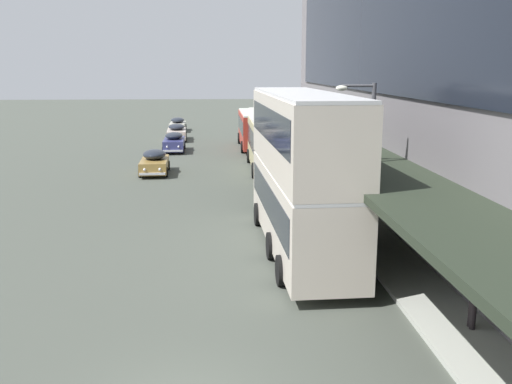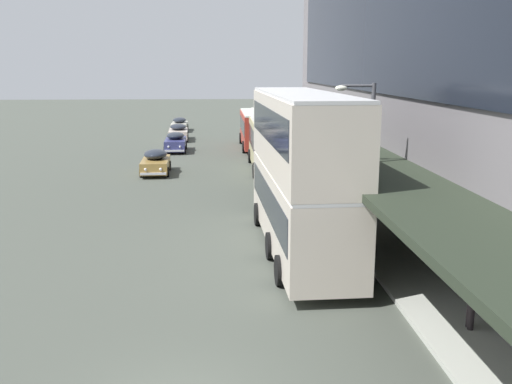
% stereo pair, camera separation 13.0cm
% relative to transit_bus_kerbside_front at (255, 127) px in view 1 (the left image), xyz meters
% --- Properties ---
extents(transit_bus_kerbside_front, '(2.88, 9.39, 3.17)m').
position_rel_transit_bus_kerbside_front_xyz_m(transit_bus_kerbside_front, '(0.00, 0.00, 0.00)').
color(transit_bus_kerbside_front, '#B53529').
rests_on(transit_bus_kerbside_front, ground).
extents(transit_bus_kerbside_rear, '(2.75, 9.38, 3.45)m').
position_rel_transit_bus_kerbside_front_xyz_m(transit_bus_kerbside_rear, '(0.26, -10.98, 0.15)').
color(transit_bus_kerbside_rear, tan).
rests_on(transit_bus_kerbside_rear, ground).
extents(transit_bus_kerbside_far, '(3.01, 11.29, 6.01)m').
position_rel_transit_bus_kerbside_front_xyz_m(transit_bus_kerbside_far, '(-0.13, -28.75, 1.42)').
color(transit_bus_kerbside_far, beige).
rests_on(transit_bus_kerbside_far, ground).
extents(sedan_second_near, '(1.90, 4.53, 1.60)m').
position_rel_transit_bus_kerbside_front_xyz_m(sedan_second_near, '(-6.95, -1.61, -1.03)').
color(sedan_second_near, navy).
rests_on(sedan_second_near, ground).
extents(sedan_oncoming_front, '(1.98, 4.41, 1.59)m').
position_rel_transit_bus_kerbside_front_xyz_m(sedan_oncoming_front, '(-7.47, -11.85, -1.05)').
color(sedan_oncoming_front, olive).
rests_on(sedan_oncoming_front, ground).
extents(sedan_lead_mid, '(2.08, 4.86, 1.57)m').
position_rel_transit_bus_kerbside_front_xyz_m(sedan_lead_mid, '(-7.29, 6.09, -1.04)').
color(sedan_lead_mid, beige).
rests_on(sedan_lead_mid, ground).
extents(sedan_second_mid, '(1.82, 4.55, 1.50)m').
position_rel_transit_bus_kerbside_front_xyz_m(sedan_second_mid, '(-7.77, 14.39, -1.08)').
color(sedan_second_mid, beige).
rests_on(sedan_second_mid, ground).
extents(pedestrian_at_kerb, '(0.33, 0.62, 1.86)m').
position_rel_transit_bus_kerbside_front_xyz_m(pedestrian_at_kerb, '(3.45, -35.96, -0.64)').
color(pedestrian_at_kerb, black).
rests_on(pedestrian_at_kerb, sidewalk_kerb).
extents(street_lamp, '(1.50, 0.28, 6.20)m').
position_rel_transit_bus_kerbside_front_xyz_m(street_lamp, '(2.31, -28.87, 1.98)').
color(street_lamp, '#4C4C51').
rests_on(street_lamp, sidewalk_kerb).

